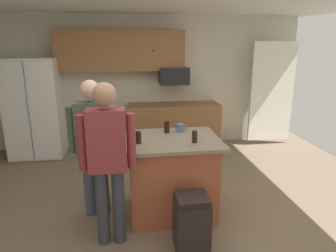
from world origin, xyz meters
TOP-DOWN VIEW (x-y plane):
  - floor at (0.00, 0.00)m, footprint 7.04×7.04m
  - back_wall at (0.00, 2.80)m, footprint 6.40×0.10m
  - french_door_window_panel at (2.60, 2.40)m, footprint 0.90×0.06m
  - cabinet_run_upper at (-0.40, 2.60)m, footprint 2.40×0.38m
  - cabinet_run_lower at (0.60, 2.48)m, footprint 1.80×0.63m
  - refrigerator at (-2.00, 2.38)m, footprint 0.93×0.76m
  - microwave_over_range at (0.60, 2.50)m, footprint 0.56×0.40m
  - kitchen_island at (0.18, 0.05)m, footprint 1.16×0.93m
  - person_guest_left at (-0.54, -0.45)m, footprint 0.57×0.23m
  - person_host_foreground at (-0.74, 0.14)m, footprint 0.57×0.22m
  - glass_stout_tall at (-0.21, -0.06)m, footprint 0.06×0.06m
  - glass_pilsner at (0.16, 0.31)m, footprint 0.07×0.07m
  - glass_dark_ale at (0.42, -0.12)m, footprint 0.06×0.06m
  - mug_blue_stoneware at (0.34, 0.32)m, footprint 0.13×0.09m
  - trash_bin at (0.28, -0.69)m, footprint 0.34×0.34m

SIDE VIEW (x-z plane):
  - floor at x=0.00m, z-range 0.00..0.00m
  - trash_bin at x=0.28m, z-range 0.00..0.61m
  - cabinet_run_lower at x=0.60m, z-range 0.00..0.90m
  - kitchen_island at x=0.18m, z-range 0.01..0.98m
  - refrigerator at x=-2.00m, z-range 0.00..1.82m
  - person_host_foreground at x=-0.74m, z-range 0.13..1.81m
  - person_guest_left at x=-0.54m, z-range 0.14..1.87m
  - mug_blue_stoneware at x=0.34m, z-range 0.98..1.08m
  - glass_dark_ale at x=0.42m, z-range 0.98..1.11m
  - glass_stout_tall at x=-0.21m, z-range 0.98..1.12m
  - glass_pilsner at x=0.16m, z-range 0.98..1.12m
  - french_door_window_panel at x=2.60m, z-range 0.10..2.10m
  - back_wall at x=0.00m, z-range 0.00..2.60m
  - microwave_over_range at x=0.60m, z-range 1.29..1.61m
  - cabinet_run_upper at x=-0.40m, z-range 1.55..2.30m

